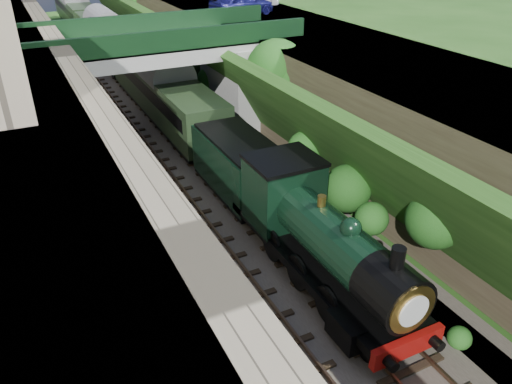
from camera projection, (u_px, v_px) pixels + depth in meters
name	position (u px, v px, depth m)	size (l,w,h in m)	color
trackbed	(183.00, 160.00, 29.11)	(10.00, 90.00, 0.20)	#473F38
retaining_wall	(75.00, 120.00, 25.32)	(1.00, 90.00, 7.00)	#756B56
street_plateau_right	(323.00, 88.00, 31.35)	(8.00, 90.00, 6.25)	#262628
embankment_slope	(271.00, 116.00, 28.48)	(4.50, 90.00, 6.36)	#1E4714
track_left	(149.00, 164.00, 28.26)	(2.50, 90.00, 0.20)	black
track_right	(202.00, 154.00, 29.50)	(2.50, 90.00, 0.20)	black
road_bridge	(171.00, 74.00, 30.70)	(16.00, 6.40, 7.25)	gray
tree	(277.00, 72.00, 28.88)	(3.60, 3.80, 6.60)	black
car_blue	(241.00, 3.00, 35.99)	(1.99, 4.93, 1.68)	#141459
locomotive	(321.00, 240.00, 18.70)	(3.10, 10.22, 3.83)	black
tender	(239.00, 169.00, 24.61)	(2.70, 6.00, 3.05)	black
coach_front	(163.00, 91.00, 34.30)	(2.90, 18.00, 3.70)	black
coach_middle	(106.00, 39.00, 49.06)	(2.90, 18.00, 3.70)	black
coach_rear	(75.00, 11.00, 63.82)	(2.90, 18.00, 3.70)	black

